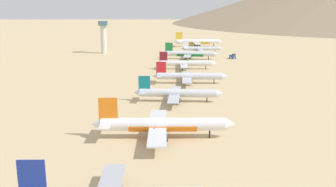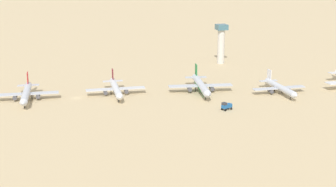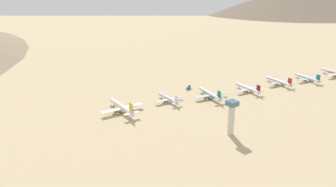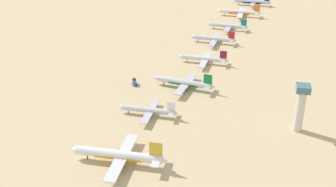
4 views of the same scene
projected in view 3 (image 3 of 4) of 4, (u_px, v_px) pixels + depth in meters
ground_plane at (262, 88)px, 349.27m from camera, size 1825.13×1825.13×0.00m
parked_jet_2 at (307, 78)px, 372.25m from camera, size 38.10×31.04×10.98m
parked_jet_3 at (279, 82)px, 359.17m from camera, size 39.39×32.04×11.36m
parked_jet_4 at (248, 88)px, 337.53m from camera, size 38.34×31.14×11.05m
parked_jet_5 at (210, 94)px, 319.68m from camera, size 42.24×34.54×12.21m
parked_jet_6 at (169, 98)px, 310.14m from camera, size 35.79×29.01×10.34m
parked_jet_7 at (122, 107)px, 286.90m from camera, size 48.06×38.92×13.89m
service_truck at (189, 87)px, 345.51m from camera, size 4.44×5.69×3.90m
control_tower at (231, 116)px, 242.55m from camera, size 7.20×7.20×26.66m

